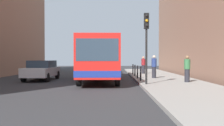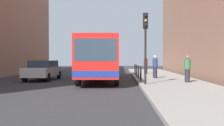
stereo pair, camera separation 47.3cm
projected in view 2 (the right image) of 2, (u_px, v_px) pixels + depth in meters
The scene contains 13 objects.
ground_plane at pixel (87, 84), 16.71m from camera, with size 80.00×80.00×0.00m, color #2D2D30.
sidewalk at pixel (172, 83), 16.54m from camera, with size 4.40×40.00×0.15m, color gray.
bus at pixel (100, 57), 19.45m from camera, with size 2.86×11.09×3.00m.
car_beside_bus at pixel (43, 70), 19.78m from camera, with size 1.95×4.44×1.48m.
car_behind_bus at pixel (106, 66), 29.10m from camera, with size 2.13×4.52×1.48m.
traffic_light at pixel (146, 35), 15.03m from camera, with size 0.28×0.33×4.10m.
bollard_near at pixel (141, 74), 17.30m from camera, with size 0.11×0.11×0.95m, color black.
bollard_mid at pixel (138, 72), 19.57m from camera, with size 0.11×0.11×0.95m, color black.
bollard_far at pixel (137, 70), 21.84m from camera, with size 0.11×0.11×0.95m, color black.
bollard_farthest at pixel (135, 69), 24.10m from camera, with size 0.11×0.11×0.95m, color black.
pedestrian_near_signal at pixel (187, 69), 16.29m from camera, with size 0.38×0.38×1.67m.
pedestrian_mid_sidewalk at pixel (155, 67), 19.72m from camera, with size 0.38×0.38×1.72m.
pedestrian_far_sidewalk at pixel (146, 65), 25.39m from camera, with size 0.38×0.38×1.68m.
Camera 2 is at (2.11, -16.63, 1.65)m, focal length 41.95 mm.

